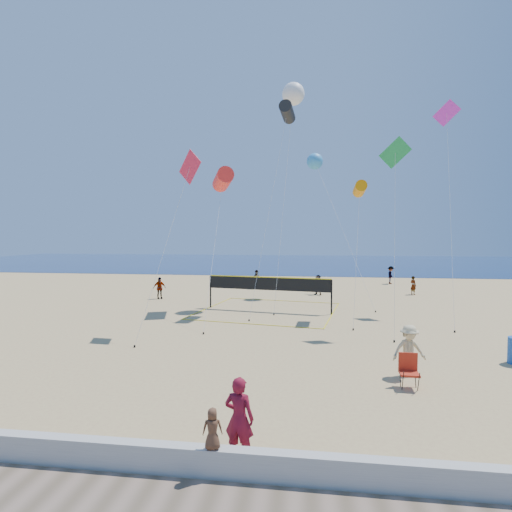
# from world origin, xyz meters

# --- Properties ---
(ground) EXTENTS (120.00, 120.00, 0.00)m
(ground) POSITION_xyz_m (0.00, 0.00, 0.00)
(ground) COLOR tan
(ground) RESTS_ON ground
(ocean) EXTENTS (140.00, 50.00, 0.03)m
(ocean) POSITION_xyz_m (0.00, 62.00, 0.01)
(ocean) COLOR navy
(ocean) RESTS_ON ground
(seawall) EXTENTS (32.00, 0.30, 0.60)m
(seawall) POSITION_xyz_m (0.00, -3.00, 0.30)
(seawall) COLOR beige
(seawall) RESTS_ON ground
(woman) EXTENTS (0.75, 0.57, 1.85)m
(woman) POSITION_xyz_m (-1.26, -2.33, 0.93)
(woman) COLOR maroon
(woman) RESTS_ON ground
(toddler) EXTENTS (0.46, 0.35, 0.84)m
(toddler) POSITION_xyz_m (-1.68, -3.05, 1.02)
(toddler) COLOR brown
(toddler) RESTS_ON seawall
(bystander_b) EXTENTS (1.27, 0.87, 1.81)m
(bystander_b) POSITION_xyz_m (3.73, 3.61, 0.90)
(bystander_b) COLOR #CCB988
(bystander_b) RESTS_ON ground
(far_person_0) EXTENTS (1.03, 0.93, 1.68)m
(far_person_0) POSITION_xyz_m (-11.28, 18.74, 0.84)
(far_person_0) COLOR gray
(far_person_0) RESTS_ON ground
(far_person_1) EXTENTS (1.58, 1.11, 1.64)m
(far_person_1) POSITION_xyz_m (0.98, 22.61, 0.82)
(far_person_1) COLOR gray
(far_person_1) RESTS_ON ground
(far_person_2) EXTENTS (0.61, 0.67, 1.54)m
(far_person_2) POSITION_xyz_m (8.84, 23.66, 0.77)
(far_person_2) COLOR gray
(far_person_2) RESTS_ON ground
(far_person_3) EXTENTS (0.91, 0.74, 1.74)m
(far_person_3) POSITION_xyz_m (-4.50, 25.44, 0.87)
(far_person_3) COLOR gray
(far_person_3) RESTS_ON ground
(far_person_4) EXTENTS (1.03, 1.32, 1.79)m
(far_person_4) POSITION_xyz_m (8.45, 30.96, 0.90)
(far_person_4) COLOR gray
(far_person_4) RESTS_ON ground
(camp_chair) EXTENTS (0.62, 0.75, 1.23)m
(camp_chair) POSITION_xyz_m (3.46, 2.51, 0.63)
(camp_chair) COLOR #B12714
(camp_chair) RESTS_ON ground
(volleyball_net) EXTENTS (9.61, 9.49, 2.24)m
(volleyball_net) POSITION_xyz_m (-2.40, 14.98, 1.52)
(volleyball_net) COLOR black
(volleyball_net) RESTS_ON ground
(kite_0) EXTENTS (1.95, 8.22, 9.31)m
(kite_0) POSITION_xyz_m (-5.44, 15.18, 8.60)
(kite_0) COLOR #FF2D26
(kite_0) RESTS_ON ground
(kite_1) EXTENTS (2.48, 5.02, 13.49)m
(kite_1) POSITION_xyz_m (-1.25, 15.65, 12.93)
(kite_1) COLOR black
(kite_1) RESTS_ON ground
(kite_2) EXTENTS (1.03, 4.23, 8.13)m
(kite_2) POSITION_xyz_m (3.18, 13.60, 7.67)
(kite_2) COLOR orange
(kite_2) RESTS_ON ground
(kite_3) EXTENTS (2.33, 3.95, 9.28)m
(kite_3) POSITION_xyz_m (-5.89, 8.96, 8.02)
(kite_3) COLOR #E22441
(kite_3) RESTS_ON ground
(kite_4) EXTENTS (1.62, 2.54, 9.93)m
(kite_4) POSITION_xyz_m (4.51, 10.33, 8.62)
(kite_4) COLOR green
(kite_4) RESTS_ON ground
(kite_5) EXTENTS (2.31, 6.84, 13.73)m
(kite_5) POSITION_xyz_m (8.94, 16.58, 12.05)
(kite_5) COLOR #F832CF
(kite_5) RESTS_ON ground
(kite_6) EXTENTS (1.96, 5.69, 15.79)m
(kite_6) POSITION_xyz_m (-0.97, 18.30, 14.99)
(kite_6) COLOR white
(kite_6) RESTS_ON ground
(kite_7) EXTENTS (4.72, 8.05, 11.64)m
(kite_7) POSITION_xyz_m (0.64, 22.57, 10.98)
(kite_7) COLOR #3694DB
(kite_7) RESTS_ON ground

